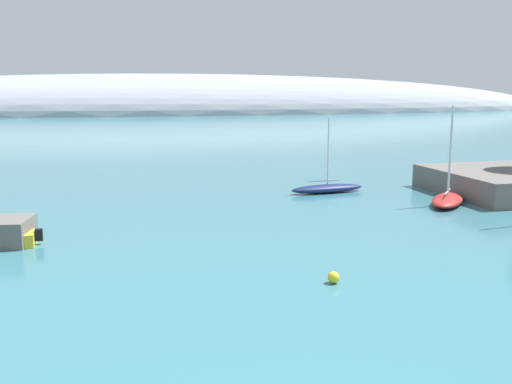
{
  "coord_description": "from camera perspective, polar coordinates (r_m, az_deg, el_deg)",
  "views": [
    {
      "loc": [
        -6.62,
        -11.38,
        9.46
      ],
      "look_at": [
        3.83,
        29.44,
        1.9
      ],
      "focal_mm": 40.42,
      "sensor_mm": 36.0,
      "label": 1
    }
  ],
  "objects": [
    {
      "name": "sailboat_navy_outer_mooring",
      "position": [
        53.54,
        7.07,
        0.38
      ],
      "size": [
        7.31,
        2.41,
        6.86
      ],
      "rotation": [
        0.0,
        0.0,
        0.1
      ],
      "color": "navy",
      "rests_on": "water"
    },
    {
      "name": "mooring_buoy_yellow",
      "position": [
        28.95,
        7.69,
        -8.37
      ],
      "size": [
        0.59,
        0.59,
        0.59
      ],
      "primitive_type": "sphere",
      "color": "yellow",
      "rests_on": "water"
    },
    {
      "name": "sailboat_red_near_shore",
      "position": [
        50.07,
        18.43,
        -0.67
      ],
      "size": [
        5.81,
        6.3,
        8.15
      ],
      "rotation": [
        0.0,
        0.0,
        0.87
      ],
      "color": "red",
      "rests_on": "water"
    },
    {
      "name": "distant_ridge",
      "position": [
        240.78,
        -8.12,
        7.81
      ],
      "size": [
        351.47,
        72.86,
        31.11
      ],
      "primitive_type": "ellipsoid",
      "color": "#999EA8",
      "rests_on": "ground"
    }
  ]
}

